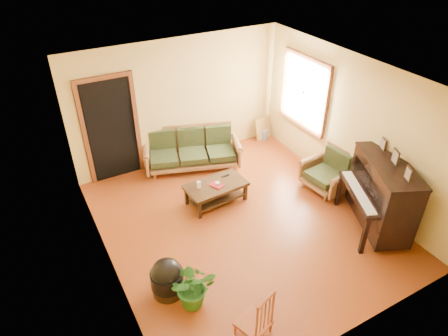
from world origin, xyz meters
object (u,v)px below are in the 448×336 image
red_chair (254,313)px  footstool (167,281)px  potted_plant (193,286)px  coffee_table (216,193)px  ceramic_crock (264,134)px  piano (382,196)px  sofa (192,150)px  armchair (327,171)px

red_chair → footstool: bearing=102.4°
footstool → potted_plant: (0.25, -0.35, 0.12)m
coffee_table → ceramic_crock: (2.11, 1.57, -0.08)m
footstool → ceramic_crock: size_ratio=1.92×
coffee_table → ceramic_crock: coffee_table is taller
piano → footstool: 3.71m
sofa → coffee_table: (-0.13, -1.28, -0.22)m
piano → red_chair: piano is taller
coffee_table → footstool: footstool is taller
coffee_table → red_chair: bearing=-108.2°
sofa → armchair: (1.91, -1.94, -0.01)m
footstool → ceramic_crock: (3.69, 3.08, -0.10)m
armchair → red_chair: armchair is taller
sofa → red_chair: 4.06m
armchair → ceramic_crock: size_ratio=3.36×
ceramic_crock → footstool: bearing=-140.1°
sofa → coffee_table: bearing=-77.1°
potted_plant → sofa: bearing=65.1°
sofa → footstool: bearing=-102.9°
sofa → footstool: sofa is taller
piano → coffee_table: bearing=162.1°
piano → potted_plant: (-3.42, 0.05, -0.29)m
sofa → potted_plant: size_ratio=2.86×
sofa → ceramic_crock: 2.03m
sofa → potted_plant: 3.46m
piano → potted_plant: 3.43m
coffee_table → piano: size_ratio=0.77×
sofa → piano: (1.96, -3.19, 0.22)m
armchair → piano: piano is taller
coffee_table → potted_plant: bearing=-125.7°
sofa → piano: 3.75m
piano → footstool: (-3.66, 0.40, -0.41)m
coffee_table → armchair: bearing=-18.0°
sofa → ceramic_crock: (1.98, 0.29, -0.30)m
sofa → armchair: size_ratio=2.37×
red_chair → potted_plant: (-0.46, 0.80, -0.06)m
coffee_table → armchair: 2.15m
ceramic_crock → red_chair: bearing=-125.2°
sofa → potted_plant: sofa is taller
ceramic_crock → sofa: bearing=-171.6°
piano → footstool: piano is taller
armchair → red_chair: bearing=-151.5°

